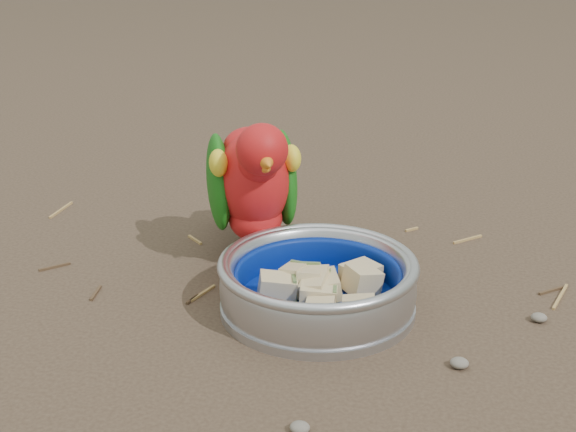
# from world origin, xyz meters

# --- Properties ---
(ground) EXTENTS (60.00, 60.00, 0.00)m
(ground) POSITION_xyz_m (0.00, 0.00, 0.00)
(ground) COLOR #463528
(food_bowl) EXTENTS (0.22, 0.22, 0.02)m
(food_bowl) POSITION_xyz_m (0.03, 0.05, 0.01)
(food_bowl) COLOR #B2B2BA
(food_bowl) RESTS_ON ground
(bowl_wall) EXTENTS (0.22, 0.22, 0.04)m
(bowl_wall) POSITION_xyz_m (0.03, 0.05, 0.04)
(bowl_wall) COLOR #B2B2BA
(bowl_wall) RESTS_ON food_bowl
(fruit_wedges) EXTENTS (0.13, 0.13, 0.03)m
(fruit_wedges) POSITION_xyz_m (0.03, 0.05, 0.03)
(fruit_wedges) COLOR #CEB481
(fruit_wedges) RESTS_ON food_bowl
(lory_parrot) EXTENTS (0.20, 0.26, 0.19)m
(lory_parrot) POSITION_xyz_m (-0.07, 0.16, 0.09)
(lory_parrot) COLOR red
(lory_parrot) RESTS_ON ground
(ground_debris) EXTENTS (0.90, 0.80, 0.01)m
(ground_debris) POSITION_xyz_m (-0.01, 0.09, 0.00)
(ground_debris) COLOR #AC844A
(ground_debris) RESTS_ON ground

